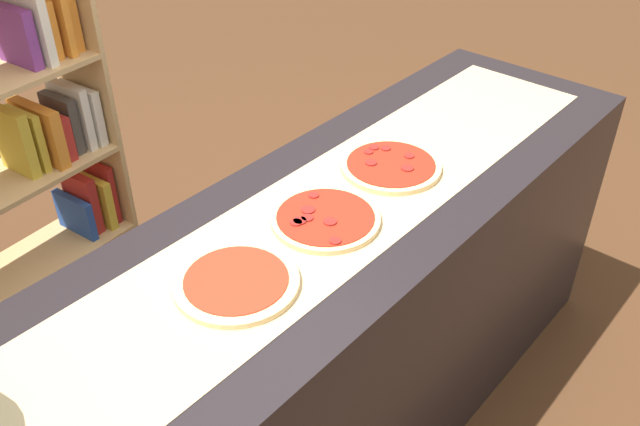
{
  "coord_description": "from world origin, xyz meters",
  "views": [
    {
      "loc": [
        -1.09,
        -0.93,
        1.99
      ],
      "look_at": [
        0.0,
        0.0,
        0.96
      ],
      "focal_mm": 38.43,
      "sensor_mm": 36.0,
      "label": 1
    }
  ],
  "objects_px": {
    "pizza_pepperoni_2": "(391,166)",
    "bookshelf": "(39,166)",
    "pizza_plain_0": "(236,282)",
    "pizza_pepperoni_1": "(325,219)"
  },
  "relations": [
    {
      "from": "pizza_pepperoni_2",
      "to": "bookshelf",
      "type": "relative_size",
      "value": 0.2
    },
    {
      "from": "pizza_pepperoni_1",
      "to": "bookshelf",
      "type": "height_order",
      "value": "bookshelf"
    },
    {
      "from": "pizza_pepperoni_1",
      "to": "pizza_pepperoni_2",
      "type": "relative_size",
      "value": 0.98
    },
    {
      "from": "pizza_pepperoni_2",
      "to": "pizza_pepperoni_1",
      "type": "bearing_deg",
      "value": -175.63
    },
    {
      "from": "pizza_plain_0",
      "to": "pizza_pepperoni_1",
      "type": "bearing_deg",
      "value": 0.86
    },
    {
      "from": "pizza_plain_0",
      "to": "pizza_pepperoni_2",
      "type": "distance_m",
      "value": 0.64
    },
    {
      "from": "pizza_plain_0",
      "to": "bookshelf",
      "type": "distance_m",
      "value": 1.21
    },
    {
      "from": "pizza_plain_0",
      "to": "pizza_pepperoni_2",
      "type": "height_order",
      "value": "pizza_pepperoni_2"
    },
    {
      "from": "pizza_pepperoni_1",
      "to": "pizza_plain_0",
      "type": "bearing_deg",
      "value": -179.14
    },
    {
      "from": "pizza_plain_0",
      "to": "bookshelf",
      "type": "height_order",
      "value": "bookshelf"
    }
  ]
}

